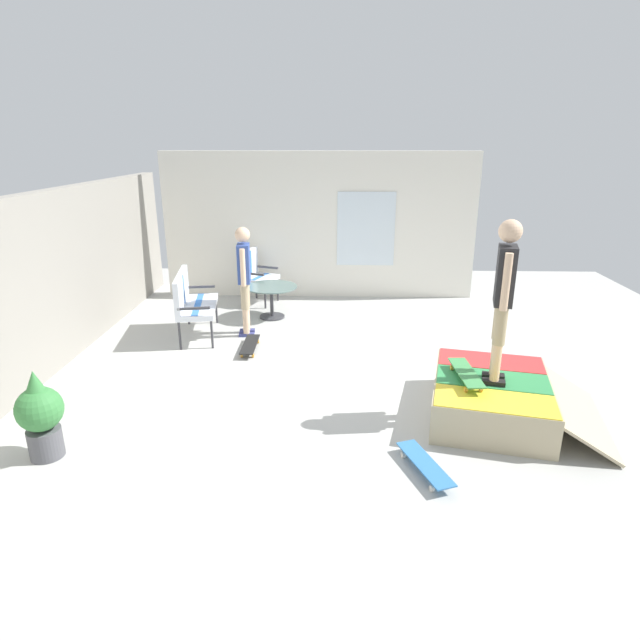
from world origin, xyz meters
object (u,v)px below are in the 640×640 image
patio_table (272,295)px  person_skater (504,290)px  potted_plant (40,414)px  skate_ramp (493,397)px  skateboard_on_ramp (466,373)px  patio_chair_near_house (254,271)px  patio_bench (190,299)px  person_watching (244,273)px  skateboard_by_bench (250,345)px  skateboard_spare (425,464)px

patio_table → person_skater: (-3.47, -2.87, 1.09)m
patio_table → potted_plant: bearing=158.7°
skate_ramp → skateboard_on_ramp: (-0.04, 0.34, 0.31)m
patio_chair_near_house → patio_table: size_ratio=1.13×
patio_bench → potted_plant: bearing=170.8°
skateboard_on_ramp → potted_plant: (-0.93, 4.28, -0.07)m
person_watching → skateboard_on_ramp: person_watching is taller
patio_bench → patio_chair_near_house: (1.85, -0.73, -0.00)m
patio_chair_near_house → skateboard_by_bench: 2.51m
patio_table → potted_plant: (-4.38, 1.71, 0.06)m
patio_bench → patio_chair_near_house: bearing=-21.6°
patio_chair_near_house → person_skater: size_ratio=0.58×
patio_chair_near_house → skateboard_spare: bearing=-156.1°
patio_bench → patio_table: patio_bench is taller
patio_chair_near_house → person_watching: (-1.76, -0.12, 0.40)m
patio_bench → person_skater: (-2.51, -4.02, 0.88)m
patio_table → skateboard_on_ramp: patio_table is taller
person_skater → skateboard_on_ramp: 1.00m
person_skater → skateboard_on_ramp: size_ratio=2.18×
potted_plant → patio_table: bearing=-21.3°
patio_bench → potted_plant: 3.47m
skate_ramp → patio_bench: (2.46, 4.06, 0.39)m
skate_ramp → person_watching: (2.55, 3.21, 0.78)m
skateboard_spare → skateboard_on_ramp: (1.08, -0.59, 0.45)m
patio_table → skateboard_on_ramp: bearing=-143.4°
skate_ramp → skateboard_by_bench: size_ratio=2.67×
skate_ramp → skateboard_by_bench: skate_ramp is taller
skate_ramp → potted_plant: bearing=101.9°
skateboard_by_bench → potted_plant: size_ratio=0.87×
person_skater → skateboard_on_ramp: (0.01, 0.30, -0.96)m
skate_ramp → person_watching: person_watching is taller
skate_ramp → potted_plant: (-0.97, 4.62, 0.24)m
person_skater → potted_plant: person_skater is taller
patio_bench → skateboard_by_bench: (-0.58, -1.01, -0.53)m
skateboard_on_ramp → patio_table: bearing=36.6°
patio_chair_near_house → skateboard_spare: 5.96m
patio_bench → patio_table: bearing=-50.4°
patio_bench → patio_chair_near_house: size_ratio=1.30×
patio_table → person_skater: person_skater is taller
patio_bench → skateboard_on_ramp: 4.49m
patio_table → person_skater: bearing=-140.4°
person_skater → potted_plant: 4.78m
patio_table → skateboard_on_ramp: 4.31m
person_skater → skateboard_on_ramp: person_skater is taller
patio_chair_near_house → patio_table: (-0.90, -0.42, -0.21)m
patio_bench → person_skater: person_skater is taller
skate_ramp → patio_table: bearing=40.4°
patio_chair_near_house → patio_table: bearing=-154.7°
person_watching → skate_ramp: bearing=-128.4°
patio_chair_near_house → skateboard_by_bench: size_ratio=1.27×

